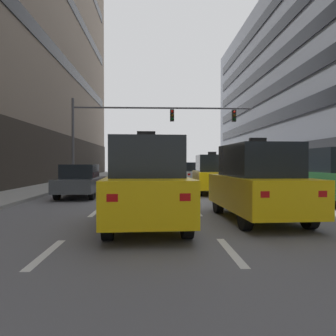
# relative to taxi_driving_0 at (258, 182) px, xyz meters

# --- Properties ---
(ground_plane) EXTENTS (120.00, 120.00, 0.00)m
(ground_plane) POSITION_rel_taxi_driving_0_xyz_m (-1.53, 4.72, -1.08)
(ground_plane) COLOR slate
(lane_stripe_l1_s2) EXTENTS (0.16, 2.00, 0.01)m
(lane_stripe_l1_s2) POSITION_rel_taxi_driving_0_xyz_m (-4.89, -3.28, -1.07)
(lane_stripe_l1_s2) COLOR silver
(lane_stripe_l1_s2) RESTS_ON ground
(lane_stripe_l1_s3) EXTENTS (0.16, 2.00, 0.01)m
(lane_stripe_l1_s3) POSITION_rel_taxi_driving_0_xyz_m (-4.89, 1.72, -1.07)
(lane_stripe_l1_s3) COLOR silver
(lane_stripe_l1_s3) RESTS_ON ground
(lane_stripe_l1_s4) EXTENTS (0.16, 2.00, 0.01)m
(lane_stripe_l1_s4) POSITION_rel_taxi_driving_0_xyz_m (-4.89, 6.72, -1.07)
(lane_stripe_l1_s4) COLOR silver
(lane_stripe_l1_s4) RESTS_ON ground
(lane_stripe_l1_s5) EXTENTS (0.16, 2.00, 0.01)m
(lane_stripe_l1_s5) POSITION_rel_taxi_driving_0_xyz_m (-4.89, 11.72, -1.07)
(lane_stripe_l1_s5) COLOR silver
(lane_stripe_l1_s5) RESTS_ON ground
(lane_stripe_l1_s6) EXTENTS (0.16, 2.00, 0.01)m
(lane_stripe_l1_s6) POSITION_rel_taxi_driving_0_xyz_m (-4.89, 16.72, -1.07)
(lane_stripe_l1_s6) COLOR silver
(lane_stripe_l1_s6) RESTS_ON ground
(lane_stripe_l1_s7) EXTENTS (0.16, 2.00, 0.01)m
(lane_stripe_l1_s7) POSITION_rel_taxi_driving_0_xyz_m (-4.89, 21.72, -1.07)
(lane_stripe_l1_s7) COLOR silver
(lane_stripe_l1_s7) RESTS_ON ground
(lane_stripe_l1_s8) EXTENTS (0.16, 2.00, 0.01)m
(lane_stripe_l1_s8) POSITION_rel_taxi_driving_0_xyz_m (-4.89, 26.72, -1.07)
(lane_stripe_l1_s8) COLOR silver
(lane_stripe_l1_s8) RESTS_ON ground
(lane_stripe_l1_s9) EXTENTS (0.16, 2.00, 0.01)m
(lane_stripe_l1_s9) POSITION_rel_taxi_driving_0_xyz_m (-4.89, 31.72, -1.07)
(lane_stripe_l1_s9) COLOR silver
(lane_stripe_l1_s9) RESTS_ON ground
(lane_stripe_l1_s10) EXTENTS (0.16, 2.00, 0.01)m
(lane_stripe_l1_s10) POSITION_rel_taxi_driving_0_xyz_m (-4.89, 36.72, -1.07)
(lane_stripe_l1_s10) COLOR silver
(lane_stripe_l1_s10) RESTS_ON ground
(lane_stripe_l2_s2) EXTENTS (0.16, 2.00, 0.01)m
(lane_stripe_l2_s2) POSITION_rel_taxi_driving_0_xyz_m (-1.53, -3.28, -1.07)
(lane_stripe_l2_s2) COLOR silver
(lane_stripe_l2_s2) RESTS_ON ground
(lane_stripe_l2_s3) EXTENTS (0.16, 2.00, 0.01)m
(lane_stripe_l2_s3) POSITION_rel_taxi_driving_0_xyz_m (-1.53, 1.72, -1.07)
(lane_stripe_l2_s3) COLOR silver
(lane_stripe_l2_s3) RESTS_ON ground
(lane_stripe_l2_s4) EXTENTS (0.16, 2.00, 0.01)m
(lane_stripe_l2_s4) POSITION_rel_taxi_driving_0_xyz_m (-1.53, 6.72, -1.07)
(lane_stripe_l2_s4) COLOR silver
(lane_stripe_l2_s4) RESTS_ON ground
(lane_stripe_l2_s5) EXTENTS (0.16, 2.00, 0.01)m
(lane_stripe_l2_s5) POSITION_rel_taxi_driving_0_xyz_m (-1.53, 11.72, -1.07)
(lane_stripe_l2_s5) COLOR silver
(lane_stripe_l2_s5) RESTS_ON ground
(lane_stripe_l2_s6) EXTENTS (0.16, 2.00, 0.01)m
(lane_stripe_l2_s6) POSITION_rel_taxi_driving_0_xyz_m (-1.53, 16.72, -1.07)
(lane_stripe_l2_s6) COLOR silver
(lane_stripe_l2_s6) RESTS_ON ground
(lane_stripe_l2_s7) EXTENTS (0.16, 2.00, 0.01)m
(lane_stripe_l2_s7) POSITION_rel_taxi_driving_0_xyz_m (-1.53, 21.72, -1.07)
(lane_stripe_l2_s7) COLOR silver
(lane_stripe_l2_s7) RESTS_ON ground
(lane_stripe_l2_s8) EXTENTS (0.16, 2.00, 0.01)m
(lane_stripe_l2_s8) POSITION_rel_taxi_driving_0_xyz_m (-1.53, 26.72, -1.07)
(lane_stripe_l2_s8) COLOR silver
(lane_stripe_l2_s8) RESTS_ON ground
(lane_stripe_l2_s9) EXTENTS (0.16, 2.00, 0.01)m
(lane_stripe_l2_s9) POSITION_rel_taxi_driving_0_xyz_m (-1.53, 31.72, -1.07)
(lane_stripe_l2_s9) COLOR silver
(lane_stripe_l2_s9) RESTS_ON ground
(lane_stripe_l2_s10) EXTENTS (0.16, 2.00, 0.01)m
(lane_stripe_l2_s10) POSITION_rel_taxi_driving_0_xyz_m (-1.53, 36.72, -1.07)
(lane_stripe_l2_s10) COLOR silver
(lane_stripe_l2_s10) RESTS_ON ground
(lane_stripe_l3_s3) EXTENTS (0.16, 2.00, 0.01)m
(lane_stripe_l3_s3) POSITION_rel_taxi_driving_0_xyz_m (1.82, 1.72, -1.07)
(lane_stripe_l3_s3) COLOR silver
(lane_stripe_l3_s3) RESTS_ON ground
(lane_stripe_l3_s4) EXTENTS (0.16, 2.00, 0.01)m
(lane_stripe_l3_s4) POSITION_rel_taxi_driving_0_xyz_m (1.82, 6.72, -1.07)
(lane_stripe_l3_s4) COLOR silver
(lane_stripe_l3_s4) RESTS_ON ground
(lane_stripe_l3_s5) EXTENTS (0.16, 2.00, 0.01)m
(lane_stripe_l3_s5) POSITION_rel_taxi_driving_0_xyz_m (1.82, 11.72, -1.07)
(lane_stripe_l3_s5) COLOR silver
(lane_stripe_l3_s5) RESTS_ON ground
(lane_stripe_l3_s6) EXTENTS (0.16, 2.00, 0.01)m
(lane_stripe_l3_s6) POSITION_rel_taxi_driving_0_xyz_m (1.82, 16.72, -1.07)
(lane_stripe_l3_s6) COLOR silver
(lane_stripe_l3_s6) RESTS_ON ground
(lane_stripe_l3_s7) EXTENTS (0.16, 2.00, 0.01)m
(lane_stripe_l3_s7) POSITION_rel_taxi_driving_0_xyz_m (1.82, 21.72, -1.07)
(lane_stripe_l3_s7) COLOR silver
(lane_stripe_l3_s7) RESTS_ON ground
(lane_stripe_l3_s8) EXTENTS (0.16, 2.00, 0.01)m
(lane_stripe_l3_s8) POSITION_rel_taxi_driving_0_xyz_m (1.82, 26.72, -1.07)
(lane_stripe_l3_s8) COLOR silver
(lane_stripe_l3_s8) RESTS_ON ground
(lane_stripe_l3_s9) EXTENTS (0.16, 2.00, 0.01)m
(lane_stripe_l3_s9) POSITION_rel_taxi_driving_0_xyz_m (1.82, 31.72, -1.07)
(lane_stripe_l3_s9) COLOR silver
(lane_stripe_l3_s9) RESTS_ON ground
(lane_stripe_l3_s10) EXTENTS (0.16, 2.00, 0.01)m
(lane_stripe_l3_s10) POSITION_rel_taxi_driving_0_xyz_m (1.82, 36.72, -1.07)
(lane_stripe_l3_s10) COLOR silver
(lane_stripe_l3_s10) RESTS_ON ground
(taxi_driving_0) EXTENTS (2.07, 4.54, 2.34)m
(taxi_driving_0) POSITION_rel_taxi_driving_0_xyz_m (0.00, 0.00, 0.00)
(taxi_driving_0) COLOR black
(taxi_driving_0) RESTS_ON ground
(car_driving_1) EXTENTS (1.97, 4.51, 1.67)m
(car_driving_1) POSITION_rel_taxi_driving_0_xyz_m (-6.54, 32.78, -0.25)
(car_driving_1) COLOR black
(car_driving_1) RESTS_ON ground
(taxi_driving_2) EXTENTS (1.93, 4.28, 2.21)m
(taxi_driving_2) POSITION_rel_taxi_driving_0_xyz_m (0.12, 8.09, -0.06)
(taxi_driving_2) COLOR black
(taxi_driving_2) RESTS_ON ground
(car_driving_3) EXTENTS (1.93, 4.24, 1.56)m
(car_driving_3) POSITION_rel_taxi_driving_0_xyz_m (-3.14, 17.09, -0.31)
(car_driving_3) COLOR black
(car_driving_3) RESTS_ON ground
(car_driving_4) EXTENTS (1.91, 4.45, 1.66)m
(car_driving_4) POSITION_rel_taxi_driving_0_xyz_m (0.26, 17.29, -0.26)
(car_driving_4) COLOR black
(car_driving_4) RESTS_ON ground
(taxi_driving_5) EXTENTS (2.16, 4.72, 2.43)m
(taxi_driving_5) POSITION_rel_taxi_driving_0_xyz_m (-3.15, -0.83, 0.04)
(taxi_driving_5) COLOR black
(taxi_driving_5) RESTS_ON ground
(car_driving_6) EXTENTS (1.75, 4.16, 1.56)m
(car_driving_6) POSITION_rel_taxi_driving_0_xyz_m (-6.44, 6.54, -0.31)
(car_driving_6) COLOR black
(car_driving_6) RESTS_ON ground
(car_parked_1) EXTENTS (1.97, 4.58, 2.20)m
(car_parked_1) POSITION_rel_taxi_driving_0_xyz_m (4.13, 3.53, 0.02)
(car_parked_1) COLOR black
(car_parked_1) RESTS_ON ground
(car_parked_2) EXTENTS (1.88, 4.30, 2.06)m
(car_parked_2) POSITION_rel_taxi_driving_0_xyz_m (4.13, 10.22, -0.05)
(car_parked_2) COLOR black
(car_parked_2) RESTS_ON ground
(car_parked_3) EXTENTS (1.80, 4.22, 1.58)m
(car_parked_3) POSITION_rel_taxi_driving_0_xyz_m (4.12, 16.12, -0.30)
(car_parked_3) COLOR black
(car_parked_3) RESTS_ON ground
(traffic_signal_0) EXTENTS (12.77, 0.35, 6.03)m
(traffic_signal_0) POSITION_rel_taxi_driving_0_xyz_m (-3.90, 14.18, 3.41)
(traffic_signal_0) COLOR #4C4C51
(traffic_signal_0) RESTS_ON sidewalk_left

